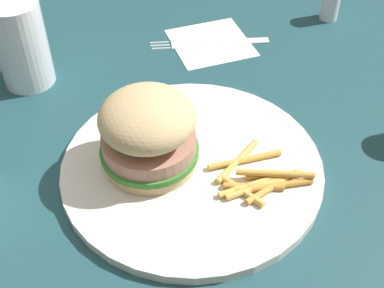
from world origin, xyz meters
The scene contains 8 objects.
ground_plane centered at (0.00, 0.00, 0.00)m, with size 1.60×1.60×0.00m, color #1E474C.
plate centered at (-0.01, -0.02, 0.01)m, with size 0.29×0.29×0.01m, color silver.
sandwich centered at (-0.05, -0.01, 0.06)m, with size 0.11×0.11×0.09m.
fries_pile centered at (0.05, -0.07, 0.02)m, with size 0.11×0.10×0.01m.
napkin centered at (0.07, 0.22, 0.00)m, with size 0.11×0.11×0.00m, color white.
fork centered at (0.07, 0.22, 0.00)m, with size 0.17×0.04×0.00m.
drink_glass centered at (-0.19, 0.19, 0.05)m, with size 0.07×0.07×0.12m.
salt_shaker centered at (0.27, 0.25, 0.03)m, with size 0.03×0.03×0.06m, color white.
Camera 1 is at (-0.09, -0.41, 0.43)m, focal length 48.77 mm.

